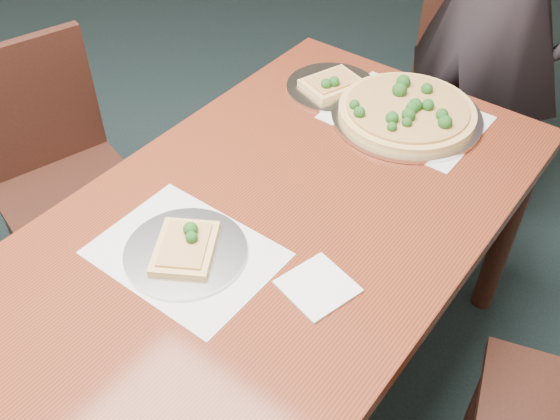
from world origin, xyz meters
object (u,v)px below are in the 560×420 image
Objects in this scene: dining_table at (280,236)px; chair_far at (456,88)px; slice_plate_far at (332,85)px; slice_plate_near at (186,249)px; pizza_pan at (407,111)px; chair_left at (57,168)px.

dining_table is 1.14m from chair_far.
dining_table is at bearing -68.95° from slice_plate_far.
slice_plate_near reaches higher than dining_table.
slice_plate_far is (-0.26, -0.00, -0.01)m from pizza_pan.
chair_far reaches higher than slice_plate_near.
dining_table is 5.36× the size of slice_plate_far.
chair_left is at bearing 167.92° from slice_plate_near.
chair_far and chair_left have the same top height.
chair_far is at bearing 97.81° from pizza_pan.
chair_far is at bearing 91.47° from dining_table.
chair_left is at bearing -136.32° from slice_plate_far.
chair_far is (-0.03, 1.13, -0.14)m from dining_table.
chair_left is 3.25× the size of slice_plate_far.
dining_table is 0.86m from chair_left.
pizza_pan is at bearing 0.20° from slice_plate_far.
slice_plate_far is at bearing -30.31° from chair_left.
slice_plate_near is at bearing -86.08° from chair_left.
slice_plate_far is at bearing 111.05° from dining_table.
chair_far reaches higher than pizza_pan.
chair_far reaches higher than dining_table.
dining_table is at bearing -95.29° from chair_far.
chair_left is 0.82m from slice_plate_near.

